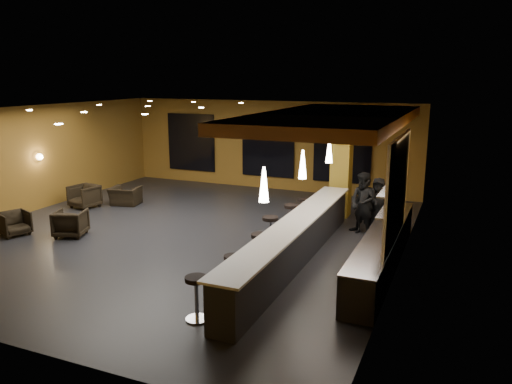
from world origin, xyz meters
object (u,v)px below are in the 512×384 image
at_px(pendant_0, 264,184).
at_px(bar_stool_4, 291,215).
at_px(bar_stool_5, 303,207).
at_px(column, 342,163).
at_px(staff_b, 364,204).
at_px(bar_stool_3, 270,228).
at_px(prep_counter, 382,250).
at_px(armchair_a, 15,223).
at_px(armchair_d, 125,196).
at_px(bar_stool_1, 233,268).
at_px(staff_c, 378,205).
at_px(bar_stool_2, 260,246).
at_px(pendant_2, 329,151).
at_px(armchair_b, 71,223).
at_px(staff_a, 364,205).
at_px(bar_stool_0, 196,292).
at_px(bar_counter, 295,243).
at_px(armchair_c, 84,196).
at_px(pendant_1, 303,164).

height_order(pendant_0, bar_stool_4, pendant_0).
bearing_deg(bar_stool_5, column, 49.23).
height_order(staff_b, bar_stool_3, staff_b).
bearing_deg(prep_counter, armchair_a, -171.39).
relative_size(column, armchair_d, 3.59).
xyz_separation_m(bar_stool_1, bar_stool_5, (-0.21, 5.52, -0.03)).
bearing_deg(staff_c, bar_stool_2, -116.30).
relative_size(pendant_2, armchair_b, 0.84).
relative_size(staff_a, bar_stool_4, 1.97).
distance_m(armchair_d, bar_stool_2, 7.60).
bearing_deg(bar_stool_0, staff_a, 74.27).
relative_size(bar_counter, bar_stool_5, 11.14).
distance_m(column, pendant_2, 1.71).
distance_m(pendant_2, armchair_b, 7.64).
bearing_deg(bar_stool_3, bar_stool_1, -85.56).
bearing_deg(bar_stool_4, bar_stool_2, -86.19).
xyz_separation_m(bar_stool_2, bar_stool_5, (-0.27, 4.17, -0.08)).
xyz_separation_m(armchair_a, bar_stool_2, (7.40, 0.39, 0.20)).
bearing_deg(armchair_b, bar_stool_5, -165.36).
bearing_deg(pendant_2, bar_stool_0, -96.48).
xyz_separation_m(armchair_c, armchair_d, (1.06, 0.86, -0.08)).
height_order(column, bar_stool_0, column).
bearing_deg(pendant_2, bar_stool_2, -100.19).
distance_m(staff_a, armchair_d, 8.40).
bearing_deg(staff_c, armchair_d, -177.05).
bearing_deg(bar_stool_1, armchair_c, 151.45).
xyz_separation_m(pendant_0, bar_stool_0, (-0.74, -1.48, -1.80)).
distance_m(bar_stool_2, bar_stool_3, 1.40).
height_order(pendant_1, armchair_c, pendant_1).
height_order(pendant_2, staff_c, pendant_2).
distance_m(bar_stool_0, bar_stool_5, 7.01).
height_order(pendant_0, staff_c, pendant_0).
bearing_deg(bar_stool_2, bar_stool_4, 93.81).
relative_size(bar_counter, bar_stool_4, 9.33).
bearing_deg(bar_counter, bar_stool_1, -109.72).
relative_size(staff_a, armchair_c, 1.94).
distance_m(bar_counter, bar_stool_3, 1.18).
bearing_deg(bar_stool_5, bar_counter, -75.38).
xyz_separation_m(armchair_a, armchair_c, (-0.31, 3.20, 0.05)).
xyz_separation_m(armchair_c, bar_stool_0, (7.63, -5.65, 0.15)).
xyz_separation_m(bar_counter, armchair_d, (-7.31, 3.04, -0.18)).
relative_size(staff_c, armchair_b, 1.92).
relative_size(prep_counter, armchair_d, 6.16).
distance_m(staff_b, armchair_b, 8.34).
distance_m(armchair_d, bar_stool_1, 8.29).
distance_m(staff_a, bar_stool_2, 3.99).
bearing_deg(staff_a, bar_stool_1, -86.07).
bearing_deg(staff_c, bar_stool_5, 176.95).
height_order(armchair_a, armchair_d, armchair_a).
relative_size(bar_stool_1, bar_stool_2, 0.90).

